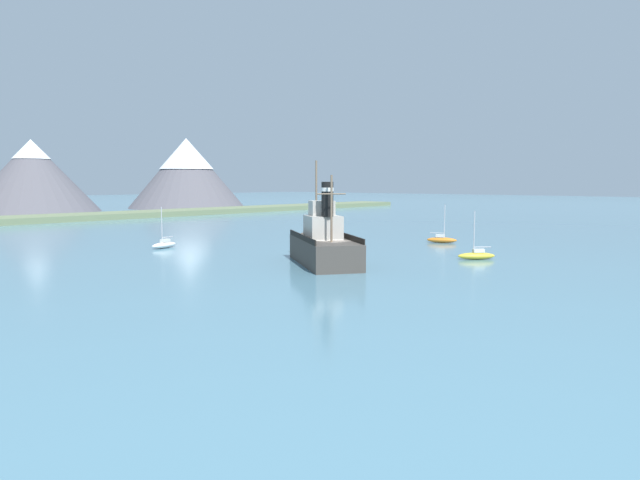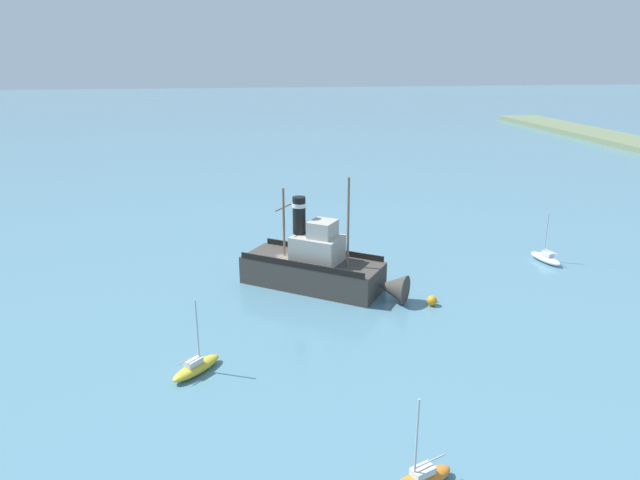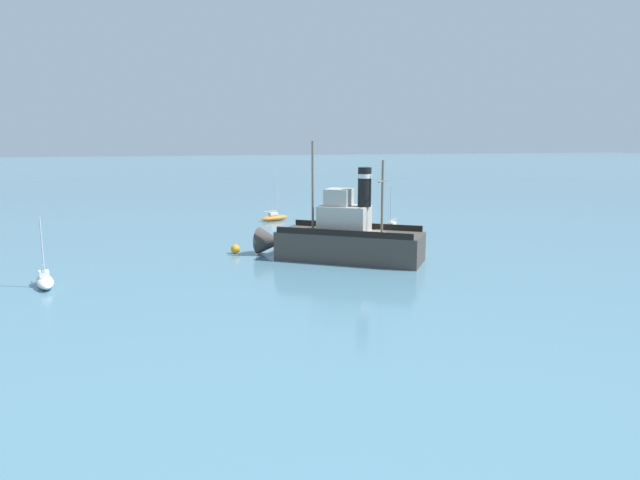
% 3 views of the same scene
% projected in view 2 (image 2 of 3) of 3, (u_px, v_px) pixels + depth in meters
% --- Properties ---
extents(ground_plane, '(600.00, 600.00, 0.00)m').
position_uv_depth(ground_plane, '(292.00, 285.00, 49.68)').
color(ground_plane, teal).
extents(old_tugboat, '(11.01, 13.74, 9.90)m').
position_uv_depth(old_tugboat, '(318.00, 267.00, 48.57)').
color(old_tugboat, '#423D38').
rests_on(old_tugboat, ground).
extents(sailboat_yellow, '(3.51, 3.42, 4.90)m').
position_uv_depth(sailboat_yellow, '(196.00, 367.00, 35.84)').
color(sailboat_yellow, gold).
rests_on(sailboat_yellow, ground).
extents(sailboat_white, '(3.95, 1.95, 4.90)m').
position_uv_depth(sailboat_white, '(546.00, 258.00, 54.91)').
color(sailboat_white, white).
rests_on(sailboat_white, ground).
extents(mooring_buoy, '(0.83, 0.83, 0.83)m').
position_uv_depth(mooring_buoy, '(432.00, 301.00, 45.44)').
color(mooring_buoy, orange).
rests_on(mooring_buoy, ground).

